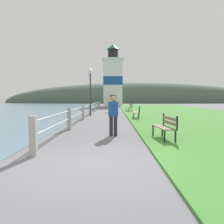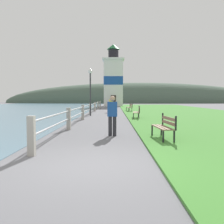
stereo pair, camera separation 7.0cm
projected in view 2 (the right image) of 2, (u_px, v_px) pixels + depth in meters
name	position (u px, v px, depth m)	size (l,w,h in m)	color
ground_plane	(85.00, 167.00, 5.57)	(160.00, 160.00, 0.00)	slate
grass_verge	(184.00, 113.00, 25.06)	(12.00, 58.76, 0.06)	#428433
seawall_railing	(90.00, 108.00, 22.67)	(0.18, 32.48, 1.06)	#A8A399
park_bench_near	(165.00, 125.00, 9.03)	(0.60, 1.67, 0.94)	#846B51
park_bench_midway	(137.00, 111.00, 18.20)	(0.61, 1.88, 0.94)	#846B51
park_bench_far	(130.00, 107.00, 27.74)	(0.60, 2.01, 0.94)	#846B51
lighthouse	(113.00, 80.00, 45.42)	(3.88, 3.88, 11.22)	white
person_strolling	(111.00, 104.00, 26.32)	(0.41, 0.25, 1.58)	#28282D
person_by_railing	(112.00, 114.00, 10.01)	(0.40, 0.22, 1.61)	#28282D
lamp_post	(90.00, 84.00, 21.18)	(0.36, 0.36, 3.96)	#333338
distant_hillside	(139.00, 103.00, 74.56)	(80.00, 16.00, 12.00)	#475B4C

